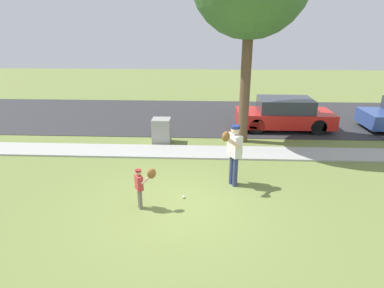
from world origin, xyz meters
The scene contains 8 objects.
ground_plane centered at (0.00, 3.50, 0.00)m, with size 48.00×48.00×0.00m, color olive.
sidewalk_strip centered at (0.00, 3.60, 0.03)m, with size 36.00×1.20×0.06m, color #A3A39E.
road_surface centered at (0.00, 8.60, 0.01)m, with size 36.00×6.80×0.02m, color #2D2D30.
person_adult centered at (1.35, 1.19, 1.08)m, with size 0.60×0.84×1.72m.
person_child centered at (-0.88, -0.13, 0.69)m, with size 0.56×0.32×1.06m.
baseball centered at (0.06, 0.39, 0.04)m, with size 0.07×0.07×0.07m, color white.
utility_cabinet centered at (-1.08, 4.62, 0.47)m, with size 0.67×0.62×0.94m, color gray.
parked_hatchback_red centered at (3.92, 6.60, 0.66)m, with size 4.00×1.75×1.33m.
Camera 1 is at (0.62, -6.89, 4.14)m, focal length 30.07 mm.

